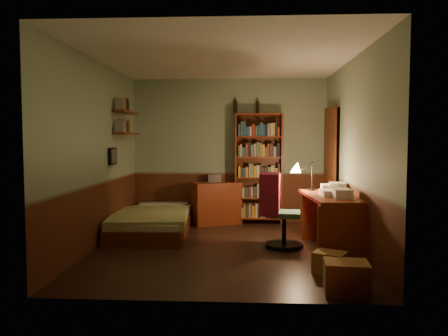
{
  "coord_description": "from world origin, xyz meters",
  "views": [
    {
      "loc": [
        0.33,
        -5.95,
        1.5
      ],
      "look_at": [
        0.0,
        0.25,
        1.1
      ],
      "focal_mm": 35.0,
      "sensor_mm": 36.0,
      "label": 1
    }
  ],
  "objects_px": {
    "cardboard_box_b": "(330,262)",
    "bed": "(153,214)",
    "mini_stereo": "(215,178)",
    "office_chair": "(284,209)",
    "cardboard_box_a": "(346,278)",
    "dresser": "(216,203)",
    "desk": "(330,223)",
    "bookshelf": "(259,169)",
    "desk_lamp": "(312,171)"
  },
  "relations": [
    {
      "from": "desk",
      "to": "dresser",
      "type": "bearing_deg",
      "value": 127.66
    },
    {
      "from": "desk",
      "to": "bookshelf",
      "type": "bearing_deg",
      "value": 110.93
    },
    {
      "from": "dresser",
      "to": "office_chair",
      "type": "relative_size",
      "value": 0.77
    },
    {
      "from": "office_chair",
      "to": "desk",
      "type": "bearing_deg",
      "value": -12.85
    },
    {
      "from": "bookshelf",
      "to": "cardboard_box_a",
      "type": "relative_size",
      "value": 4.67
    },
    {
      "from": "bed",
      "to": "mini_stereo",
      "type": "xyz_separation_m",
      "value": [
        0.93,
        0.93,
        0.51
      ]
    },
    {
      "from": "desk_lamp",
      "to": "office_chair",
      "type": "xyz_separation_m",
      "value": [
        -0.42,
        -0.33,
        -0.51
      ]
    },
    {
      "from": "bookshelf",
      "to": "cardboard_box_a",
      "type": "bearing_deg",
      "value": -78.43
    },
    {
      "from": "cardboard_box_a",
      "to": "cardboard_box_b",
      "type": "distance_m",
      "value": 0.66
    },
    {
      "from": "mini_stereo",
      "to": "cardboard_box_b",
      "type": "xyz_separation_m",
      "value": [
        1.52,
        -2.94,
        -0.69
      ]
    },
    {
      "from": "bookshelf",
      "to": "desk",
      "type": "height_order",
      "value": "bookshelf"
    },
    {
      "from": "dresser",
      "to": "bookshelf",
      "type": "bearing_deg",
      "value": -18.14
    },
    {
      "from": "bed",
      "to": "mini_stereo",
      "type": "distance_m",
      "value": 1.41
    },
    {
      "from": "desk",
      "to": "cardboard_box_a",
      "type": "height_order",
      "value": "desk"
    },
    {
      "from": "mini_stereo",
      "to": "desk_lamp",
      "type": "bearing_deg",
      "value": -47.75
    },
    {
      "from": "dresser",
      "to": "mini_stereo",
      "type": "xyz_separation_m",
      "value": [
        -0.04,
        0.12,
        0.44
      ]
    },
    {
      "from": "bookshelf",
      "to": "desk_lamp",
      "type": "distance_m",
      "value": 1.59
    },
    {
      "from": "bookshelf",
      "to": "cardboard_box_b",
      "type": "height_order",
      "value": "bookshelf"
    },
    {
      "from": "dresser",
      "to": "mini_stereo",
      "type": "bearing_deg",
      "value": 81.99
    },
    {
      "from": "desk",
      "to": "office_chair",
      "type": "relative_size",
      "value": 1.32
    },
    {
      "from": "desk_lamp",
      "to": "cardboard_box_b",
      "type": "relative_size",
      "value": 1.68
    },
    {
      "from": "dresser",
      "to": "desk_lamp",
      "type": "xyz_separation_m",
      "value": [
        1.49,
        -1.33,
        0.68
      ]
    },
    {
      "from": "bed",
      "to": "desk",
      "type": "bearing_deg",
      "value": -24.5
    },
    {
      "from": "desk_lamp",
      "to": "dresser",
      "type": "bearing_deg",
      "value": 158.79
    },
    {
      "from": "dresser",
      "to": "bed",
      "type": "bearing_deg",
      "value": -164.78
    },
    {
      "from": "bed",
      "to": "mini_stereo",
      "type": "relative_size",
      "value": 8.71
    },
    {
      "from": "mini_stereo",
      "to": "desk",
      "type": "relative_size",
      "value": 0.16
    },
    {
      "from": "desk",
      "to": "desk_lamp",
      "type": "relative_size",
      "value": 2.49
    },
    {
      "from": "desk",
      "to": "mini_stereo",
      "type": "bearing_deg",
      "value": 126.45
    },
    {
      "from": "dresser",
      "to": "desk_lamp",
      "type": "height_order",
      "value": "desk_lamp"
    },
    {
      "from": "cardboard_box_b",
      "to": "desk",
      "type": "bearing_deg",
      "value": 79.77
    },
    {
      "from": "cardboard_box_a",
      "to": "bookshelf",
      "type": "bearing_deg",
      "value": 102.18
    },
    {
      "from": "dresser",
      "to": "cardboard_box_b",
      "type": "relative_size",
      "value": 2.46
    },
    {
      "from": "dresser",
      "to": "cardboard_box_b",
      "type": "xyz_separation_m",
      "value": [
        1.49,
        -2.82,
        -0.25
      ]
    },
    {
      "from": "cardboard_box_a",
      "to": "bed",
      "type": "bearing_deg",
      "value": 133.06
    },
    {
      "from": "mini_stereo",
      "to": "cardboard_box_a",
      "type": "height_order",
      "value": "mini_stereo"
    },
    {
      "from": "office_chair",
      "to": "cardboard_box_a",
      "type": "relative_size",
      "value": 2.58
    },
    {
      "from": "dresser",
      "to": "desk",
      "type": "xyz_separation_m",
      "value": [
        1.66,
        -1.86,
        0.01
      ]
    },
    {
      "from": "office_chair",
      "to": "cardboard_box_a",
      "type": "xyz_separation_m",
      "value": [
        0.45,
        -1.82,
        -0.38
      ]
    },
    {
      "from": "cardboard_box_a",
      "to": "cardboard_box_b",
      "type": "relative_size",
      "value": 1.23
    },
    {
      "from": "dresser",
      "to": "desk",
      "type": "relative_size",
      "value": 0.59
    },
    {
      "from": "desk",
      "to": "cardboard_box_a",
      "type": "relative_size",
      "value": 3.4
    },
    {
      "from": "desk",
      "to": "office_chair",
      "type": "distance_m",
      "value": 0.65
    },
    {
      "from": "cardboard_box_b",
      "to": "bed",
      "type": "bearing_deg",
      "value": 140.73
    },
    {
      "from": "bed",
      "to": "desk",
      "type": "height_order",
      "value": "desk"
    },
    {
      "from": "cardboard_box_a",
      "to": "office_chair",
      "type": "bearing_deg",
      "value": 103.97
    },
    {
      "from": "bed",
      "to": "cardboard_box_a",
      "type": "height_order",
      "value": "bed"
    },
    {
      "from": "desk_lamp",
      "to": "cardboard_box_a",
      "type": "bearing_deg",
      "value": -68.82
    },
    {
      "from": "dresser",
      "to": "mini_stereo",
      "type": "relative_size",
      "value": 3.58
    },
    {
      "from": "cardboard_box_a",
      "to": "cardboard_box_b",
      "type": "bearing_deg",
      "value": 93.01
    }
  ]
}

